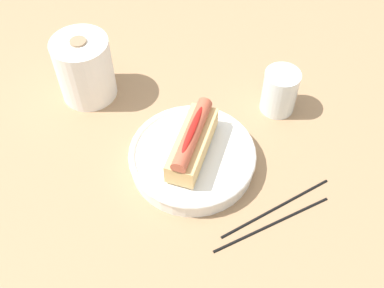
% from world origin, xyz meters
% --- Properties ---
extents(ground_plane, '(2.40, 2.40, 0.00)m').
position_xyz_m(ground_plane, '(0.00, 0.00, 0.00)').
color(ground_plane, '#9E7A56').
extents(serving_bowl, '(0.23, 0.23, 0.04)m').
position_xyz_m(serving_bowl, '(-0.01, 0.00, 0.02)').
color(serving_bowl, white).
rests_on(serving_bowl, ground_plane).
extents(hotdog_front, '(0.16, 0.10, 0.06)m').
position_xyz_m(hotdog_front, '(-0.01, 0.00, 0.07)').
color(hotdog_front, '#DBB270').
rests_on(hotdog_front, serving_bowl).
extents(water_glass, '(0.07, 0.07, 0.09)m').
position_xyz_m(water_glass, '(0.20, -0.04, 0.04)').
color(water_glass, white).
rests_on(water_glass, ground_plane).
extents(paper_towel_roll, '(0.11, 0.11, 0.13)m').
position_xyz_m(paper_towel_roll, '(-0.01, 0.28, 0.07)').
color(paper_towel_roll, white).
rests_on(paper_towel_roll, ground_plane).
extents(chopstick_near, '(0.21, 0.08, 0.01)m').
position_xyz_m(chopstick_near, '(0.01, -0.17, 0.00)').
color(chopstick_near, black).
rests_on(chopstick_near, ground_plane).
extents(chopstick_far, '(0.20, 0.09, 0.01)m').
position_xyz_m(chopstick_far, '(-0.02, -0.18, 0.00)').
color(chopstick_far, black).
rests_on(chopstick_far, ground_plane).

